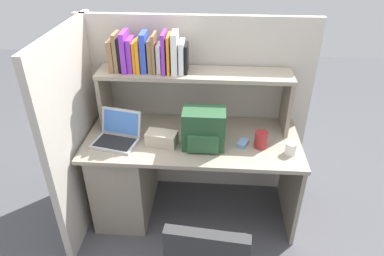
{
  "coord_description": "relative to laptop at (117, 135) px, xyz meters",
  "views": [
    {
      "loc": [
        0.15,
        -2.19,
        2.14
      ],
      "look_at": [
        0.0,
        -0.05,
        0.85
      ],
      "focal_mm": 32.51,
      "sensor_mm": 36.0,
      "label": 1
    }
  ],
  "objects": [
    {
      "name": "overhead_hutch",
      "position": [
        0.55,
        0.28,
        0.3
      ],
      "size": [
        1.44,
        0.28,
        0.45
      ],
      "color": "gray",
      "rests_on": "desk"
    },
    {
      "name": "ground_plane",
      "position": [
        0.55,
        0.08,
        -0.78
      ],
      "size": [
        8.0,
        8.0,
        0.0
      ],
      "primitive_type": "plane",
      "color": "#4C4C51"
    },
    {
      "name": "cubicle_partition_left",
      "position": [
        -0.3,
        0.03,
        -0.01
      ],
      "size": [
        0.05,
        1.06,
        1.55
      ],
      "primitive_type": "cube",
      "color": "#BCB5A8",
      "rests_on": "ground_plane"
    },
    {
      "name": "cubicle_partition_rear",
      "position": [
        0.55,
        0.46,
        -0.01
      ],
      "size": [
        1.84,
        0.05,
        1.55
      ],
      "primitive_type": "cube",
      "color": "#BCB5A8",
      "rests_on": "ground_plane"
    },
    {
      "name": "computer_mouse",
      "position": [
        0.92,
        0.01,
        -0.03
      ],
      "size": [
        0.1,
        0.12,
        0.03
      ],
      "primitive_type": "cube",
      "rotation": [
        0.0,
        0.0,
        -0.44
      ],
      "color": "#7299C6",
      "rests_on": "desk"
    },
    {
      "name": "reference_books_on_shelf",
      "position": [
        0.21,
        0.27,
        0.53
      ],
      "size": [
        0.57,
        0.19,
        0.29
      ],
      "color": "olive",
      "rests_on": "overhead_hutch"
    },
    {
      "name": "backpack",
      "position": [
        0.63,
        -0.02,
        0.09
      ],
      "size": [
        0.3,
        0.22,
        0.29
      ],
      "color": "#264C2D",
      "rests_on": "desk"
    },
    {
      "name": "snack_canister",
      "position": [
        1.04,
        -0.0,
        0.01
      ],
      "size": [
        0.1,
        0.1,
        0.12
      ],
      "primitive_type": "cylinder",
      "color": "maroon",
      "rests_on": "desk"
    },
    {
      "name": "desk",
      "position": [
        0.16,
        0.08,
        -0.38
      ],
      "size": [
        1.6,
        0.7,
        0.73
      ],
      "color": "gray",
      "rests_on": "ground_plane"
    },
    {
      "name": "tissue_box",
      "position": [
        0.33,
        -0.02,
        -0.0
      ],
      "size": [
        0.24,
        0.16,
        0.1
      ],
      "primitive_type": "cube",
      "rotation": [
        0.0,
        0.0,
        -0.18
      ],
      "color": "#BFB299",
      "rests_on": "desk"
    },
    {
      "name": "laptop",
      "position": [
        0.0,
        0.0,
        0.0
      ],
      "size": [
        0.36,
        0.32,
        0.22
      ],
      "color": "#B7BABF",
      "rests_on": "desk"
    },
    {
      "name": "paper_cup",
      "position": [
        1.24,
        -0.07,
        -0.01
      ],
      "size": [
        0.08,
        0.08,
        0.09
      ],
      "primitive_type": "cylinder",
      "color": "white",
      "rests_on": "desk"
    }
  ]
}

